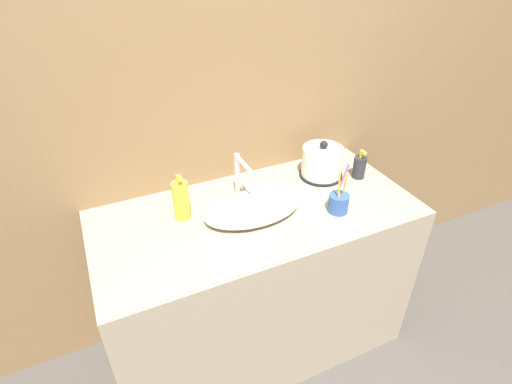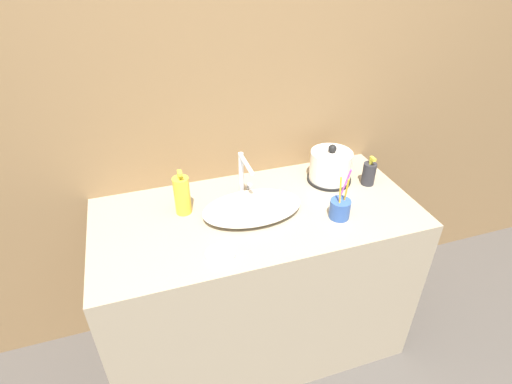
% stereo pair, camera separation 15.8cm
% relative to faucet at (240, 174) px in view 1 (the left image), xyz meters
% --- Properties ---
extents(wall_back, '(6.00, 0.04, 2.60)m').
position_rel_faucet_xyz_m(wall_back, '(0.02, 0.20, 0.37)').
color(wall_back, olive).
rests_on(wall_back, ground_plane).
extents(vanity_counter, '(1.33, 0.62, 0.82)m').
position_rel_faucet_xyz_m(vanity_counter, '(0.02, -0.13, -0.52)').
color(vanity_counter, gray).
rests_on(vanity_counter, ground_plane).
extents(sink_basin, '(0.41, 0.25, 0.06)m').
position_rel_faucet_xyz_m(sink_basin, '(-0.00, -0.13, -0.09)').
color(sink_basin, silver).
rests_on(sink_basin, vanity_counter).
extents(faucet, '(0.06, 0.17, 0.20)m').
position_rel_faucet_xyz_m(faucet, '(0.00, 0.00, 0.00)').
color(faucet, silver).
rests_on(faucet, vanity_counter).
extents(electric_kettle, '(0.20, 0.20, 0.18)m').
position_rel_faucet_xyz_m(electric_kettle, '(0.41, 0.01, -0.05)').
color(electric_kettle, black).
rests_on(electric_kettle, vanity_counter).
extents(toothbrush_cup, '(0.08, 0.08, 0.22)m').
position_rel_faucet_xyz_m(toothbrush_cup, '(0.32, -0.26, -0.07)').
color(toothbrush_cup, '#2D519E').
rests_on(toothbrush_cup, vanity_counter).
extents(lotion_bottle, '(0.06, 0.06, 0.20)m').
position_rel_faucet_xyz_m(lotion_bottle, '(-0.27, -0.03, -0.03)').
color(lotion_bottle, gold).
rests_on(lotion_bottle, vanity_counter).
extents(shampoo_bottle, '(0.06, 0.06, 0.14)m').
position_rel_faucet_xyz_m(shampoo_bottle, '(0.56, -0.08, -0.06)').
color(shampoo_bottle, '#28282D').
rests_on(shampoo_bottle, vanity_counter).
extents(soap_dish, '(0.11, 0.11, 0.03)m').
position_rel_faucet_xyz_m(soap_dish, '(-0.19, -0.33, -0.11)').
color(soap_dish, silver).
rests_on(soap_dish, vanity_counter).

